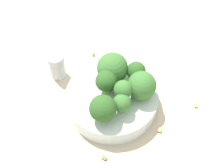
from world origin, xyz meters
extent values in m
plane|color=beige|center=(0.00, 0.00, 0.00)|extent=(3.00, 3.00, 0.00)
cylinder|color=silver|center=(0.00, 0.00, 0.02)|extent=(0.17, 0.17, 0.04)
cylinder|color=#84AD66|center=(0.01, -0.01, 0.05)|extent=(0.02, 0.02, 0.02)
sphere|color=#2D5B23|center=(0.01, -0.01, 0.07)|extent=(0.04, 0.04, 0.04)
cylinder|color=#7A9E5B|center=(0.01, 0.05, 0.05)|extent=(0.02, 0.02, 0.02)
sphere|color=#2D5B23|center=(0.01, 0.05, 0.07)|extent=(0.05, 0.05, 0.05)
cylinder|color=#84AD66|center=(0.00, -0.04, 0.05)|extent=(0.02, 0.02, 0.02)
sphere|color=#3D7533|center=(0.00, -0.04, 0.07)|extent=(0.06, 0.06, 0.06)
cylinder|color=#84AD66|center=(-0.05, 0.00, 0.05)|extent=(0.02, 0.02, 0.02)
sphere|color=#3D7533|center=(-0.05, 0.00, 0.06)|extent=(0.05, 0.05, 0.05)
cylinder|color=#8EB770|center=(-0.02, 0.01, 0.05)|extent=(0.02, 0.02, 0.03)
sphere|color=#3D7533|center=(-0.02, 0.01, 0.07)|extent=(0.03, 0.03, 0.03)
cylinder|color=#84AD66|center=(-0.02, 0.04, 0.05)|extent=(0.02, 0.02, 0.02)
sphere|color=#3D7533|center=(-0.02, 0.04, 0.06)|extent=(0.03, 0.03, 0.03)
cylinder|color=#8EB770|center=(-0.04, -0.03, 0.05)|extent=(0.03, 0.03, 0.02)
sphere|color=#2D5B23|center=(-0.04, -0.03, 0.07)|extent=(0.04, 0.04, 0.04)
cylinder|color=#B2B7BC|center=(0.11, -0.07, 0.02)|extent=(0.03, 0.03, 0.04)
cylinder|color=#B7B7BC|center=(0.11, -0.07, 0.05)|extent=(0.03, 0.03, 0.01)
cube|color=olive|center=(0.01, 0.11, 0.00)|extent=(0.01, 0.01, 0.01)
cube|color=tan|center=(-0.09, 0.06, 0.00)|extent=(0.01, 0.01, 0.01)
cube|color=olive|center=(0.04, -0.13, 0.00)|extent=(0.01, 0.01, 0.01)
cube|color=tan|center=(-0.16, 0.00, 0.00)|extent=(0.01, 0.01, 0.01)
camera|label=1|loc=(-0.01, 0.34, 0.51)|focal=50.00mm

